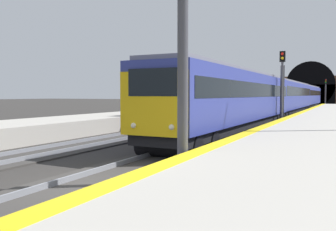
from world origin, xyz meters
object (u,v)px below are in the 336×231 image
at_px(train_adjacent_platform, 262,96).
at_px(railway_signal_mid, 282,84).
at_px(railway_signal_far, 326,90).
at_px(train_main_approaching, 288,97).

distance_m(train_adjacent_platform, railway_signal_mid, 26.51).
relative_size(railway_signal_mid, railway_signal_far, 0.95).
xyz_separation_m(train_main_approaching, railway_signal_mid, (-14.89, -1.75, 0.99)).
height_order(train_main_approaching, railway_signal_mid, railway_signal_mid).
relative_size(train_main_approaching, train_adjacent_platform, 0.99).
xyz_separation_m(railway_signal_mid, railway_signal_far, (56.35, 0.00, 0.27)).
xyz_separation_m(train_main_approaching, railway_signal_far, (41.46, -1.75, 1.26)).
relative_size(train_adjacent_platform, railway_signal_far, 10.72).
bearing_deg(train_adjacent_platform, train_main_approaching, -154.50).
bearing_deg(railway_signal_far, train_adjacent_platform, -12.37).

